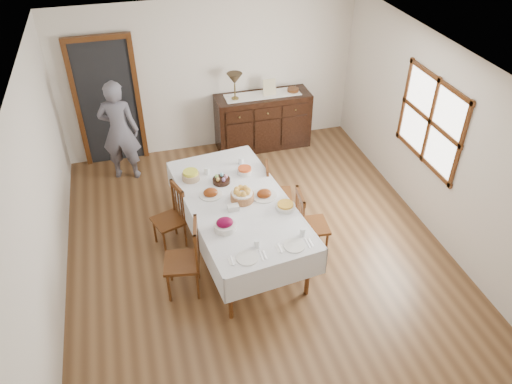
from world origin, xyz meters
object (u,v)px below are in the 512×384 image
object	(u,v)px
chair_left_near	(186,258)
sideboard	(263,121)
table_lamp	(235,79)
chair_left_far	(171,216)
chair_right_near	(309,223)
dining_table	(238,207)
chair_right_far	(275,192)
person	(119,128)

from	to	relation	value
chair_left_near	sideboard	size ratio (longest dim) A/B	0.62
sideboard	table_lamp	world-z (taller)	table_lamp
chair_left_near	sideboard	bearing A→B (deg)	159.59
sideboard	chair_left_far	bearing A→B (deg)	-130.84
chair_right_near	dining_table	bearing A→B (deg)	78.93
dining_table	chair_right_near	xyz separation A→B (m)	(0.88, -0.26, -0.25)
chair_left_near	table_lamp	distance (m)	3.48
chair_left_far	chair_right_near	bearing A→B (deg)	50.78
chair_left_near	sideboard	xyz separation A→B (m)	(1.85, 3.12, -0.02)
chair_right_far	sideboard	world-z (taller)	sideboard
chair_right_near	person	distance (m)	3.39
person	chair_left_far	bearing A→B (deg)	120.41
chair_left_far	person	distance (m)	1.99
sideboard	person	distance (m)	2.49
chair_left_near	sideboard	world-z (taller)	chair_left_near
chair_left_near	chair_right_far	distance (m)	1.81
chair_left_far	person	world-z (taller)	person
chair_left_far	chair_right_far	bearing A→B (deg)	78.32
chair_left_far	chair_right_far	world-z (taller)	chair_left_far
chair_right_far	chair_left_far	bearing A→B (deg)	110.08
chair_right_near	person	world-z (taller)	person
chair_right_far	table_lamp	xyz separation A→B (m)	(-0.09, 2.01, 0.88)
chair_left_far	person	xyz separation A→B (m)	(-0.52, 1.87, 0.43)
sideboard	person	xyz separation A→B (m)	(-2.44, -0.34, 0.40)
chair_left_far	chair_right_near	size ratio (longest dim) A/B	0.94
chair_left_near	chair_left_far	xyz separation A→B (m)	(-0.06, 0.91, -0.05)
dining_table	chair_right_near	world-z (taller)	chair_right_near
chair_left_near	chair_right_near	size ratio (longest dim) A/B	1.04
chair_left_far	sideboard	xyz separation A→B (m)	(1.91, 2.21, 0.03)
chair_right_near	chair_left_far	bearing A→B (deg)	74.48
chair_left_far	person	size ratio (longest dim) A/B	0.52
dining_table	table_lamp	size ratio (longest dim) A/B	5.62
person	table_lamp	size ratio (longest dim) A/B	3.89
chair_right_near	chair_left_near	bearing A→B (deg)	104.23
chair_left_far	sideboard	world-z (taller)	sideboard
chair_left_far	chair_right_near	world-z (taller)	chair_right_near
chair_left_near	sideboard	distance (m)	3.63
chair_left_far	dining_table	bearing A→B (deg)	46.32
table_lamp	chair_left_near	bearing A→B (deg)	-113.67
chair_left_far	table_lamp	bearing A→B (deg)	128.70
chair_left_far	table_lamp	xyz separation A→B (m)	(1.42, 2.19, 0.87)
chair_right_far	table_lamp	bearing A→B (deg)	16.07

